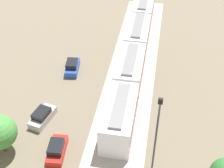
# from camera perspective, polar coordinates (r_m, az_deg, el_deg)

# --- Properties ---
(ground_plane) EXTENTS (120.00, 120.00, 0.00)m
(ground_plane) POSITION_cam_1_polar(r_m,az_deg,el_deg) (42.08, 3.01, -7.05)
(ground_plane) COLOR #706654
(viaduct) EXTENTS (5.20, 35.80, 8.44)m
(viaduct) POSITION_cam_1_polar(r_m,az_deg,el_deg) (37.63, 3.34, -0.17)
(viaduct) COLOR #A8A59E
(viaduct) RESTS_ON ground
(train) EXTENTS (2.64, 27.45, 3.24)m
(train) POSITION_cam_1_polar(r_m,az_deg,el_deg) (36.82, 3.85, 5.49)
(train) COLOR silver
(train) RESTS_ON viaduct
(parked_car_blue) EXTENTS (2.27, 4.38, 1.76)m
(parked_car_blue) POSITION_cam_1_polar(r_m,az_deg,el_deg) (50.52, -6.96, 3.03)
(parked_car_blue) COLOR #284CB7
(parked_car_blue) RESTS_ON ground
(parked_car_red) EXTENTS (2.15, 4.34, 1.76)m
(parked_car_red) POSITION_cam_1_polar(r_m,az_deg,el_deg) (38.85, -9.65, -11.29)
(parked_car_red) COLOR red
(parked_car_red) RESTS_ON ground
(parked_car_silver) EXTENTS (2.74, 4.51, 1.76)m
(parked_car_silver) POSITION_cam_1_polar(r_m,az_deg,el_deg) (42.91, -12.10, -5.57)
(parked_car_silver) COLOR #B2B5BA
(parked_car_silver) RESTS_ON ground
(signal_post) EXTENTS (0.44, 0.28, 11.04)m
(signal_post) POSITION_cam_1_polar(r_m,az_deg,el_deg) (32.88, 7.72, -9.03)
(signal_post) COLOR #4C4C51
(signal_post) RESTS_ON ground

